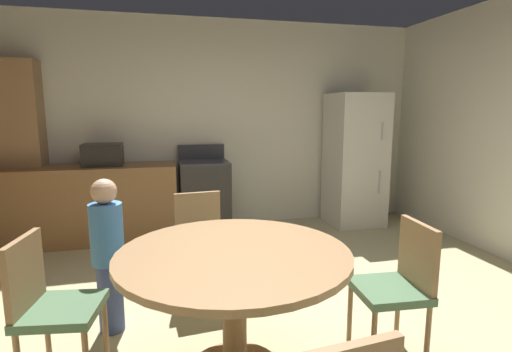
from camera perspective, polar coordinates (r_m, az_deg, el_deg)
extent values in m
plane|color=tan|center=(2.89, 4.35, -22.75)|extent=(14.00, 14.00, 0.00)
cube|color=silver|center=(5.29, -5.30, 7.44)|extent=(5.68, 0.12, 2.70)
cube|color=olive|center=(5.02, -22.58, -3.75)|extent=(1.92, 0.60, 0.90)
cube|color=#9E754C|center=(5.27, -30.67, 2.87)|extent=(0.44, 0.36, 2.10)
cube|color=#2D2B28|center=(4.98, -7.51, -3.19)|extent=(0.60, 0.60, 0.90)
cube|color=#38383D|center=(4.90, -7.63, 2.06)|extent=(0.60, 0.60, 0.02)
cube|color=#38383D|center=(5.17, -7.98, 3.55)|extent=(0.60, 0.04, 0.18)
cube|color=silver|center=(5.45, 14.19, 2.29)|extent=(0.68, 0.66, 1.76)
cylinder|color=#B2B2B7|center=(5.21, 17.88, 6.22)|extent=(0.02, 0.02, 0.22)
cylinder|color=#B2B2B7|center=(5.29, 17.52, -0.83)|extent=(0.02, 0.02, 0.30)
cube|color=black|center=(4.91, -21.37, 2.91)|extent=(0.44, 0.32, 0.26)
cylinder|color=#9E754C|center=(2.41, -3.14, -19.80)|extent=(0.14, 0.14, 0.72)
cylinder|color=#9E754C|center=(2.25, -3.23, -11.33)|extent=(1.32, 1.32, 0.04)
cylinder|color=#9E754C|center=(2.54, 16.71, -22.34)|extent=(0.03, 0.03, 0.43)
cylinder|color=#9E754C|center=(2.81, 13.49, -18.93)|extent=(0.03, 0.03, 0.43)
cylinder|color=#9E754C|center=(2.69, 23.67, -20.80)|extent=(0.03, 0.03, 0.43)
cylinder|color=#9E754C|center=(2.95, 19.90, -17.81)|extent=(0.03, 0.03, 0.43)
cube|color=#4C704C|center=(2.63, 18.72, -15.44)|extent=(0.43, 0.43, 0.05)
cube|color=#9E754C|center=(2.64, 22.47, -10.68)|extent=(0.06, 0.38, 0.42)
cylinder|color=#9E754C|center=(2.73, -21.04, -20.23)|extent=(0.03, 0.03, 0.43)
cylinder|color=#9E754C|center=(2.84, -28.06, -19.52)|extent=(0.03, 0.03, 0.43)
cube|color=#4C704C|center=(2.53, -26.34, -17.04)|extent=(0.46, 0.46, 0.05)
cube|color=#9E754C|center=(2.52, -30.61, -12.31)|extent=(0.09, 0.38, 0.42)
cylinder|color=#9E754C|center=(3.19, -3.99, -15.04)|extent=(0.03, 0.03, 0.43)
cylinder|color=#9E754C|center=(3.13, -10.26, -15.68)|extent=(0.03, 0.03, 0.43)
cylinder|color=#9E754C|center=(3.49, -5.45, -12.81)|extent=(0.03, 0.03, 0.43)
cylinder|color=#9E754C|center=(3.44, -11.13, -13.33)|extent=(0.03, 0.03, 0.43)
cube|color=#4C704C|center=(3.22, -7.80, -10.34)|extent=(0.43, 0.43, 0.05)
cube|color=#9E754C|center=(3.33, -8.48, -5.92)|extent=(0.38, 0.07, 0.42)
cylinder|color=#3D4C84|center=(3.05, -20.37, -16.15)|extent=(0.17, 0.17, 0.50)
cylinder|color=#4784CC|center=(2.88, -20.90, -7.85)|extent=(0.31, 0.31, 0.42)
sphere|color=#D6A884|center=(2.81, -21.25, -2.10)|extent=(0.17, 0.17, 0.17)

